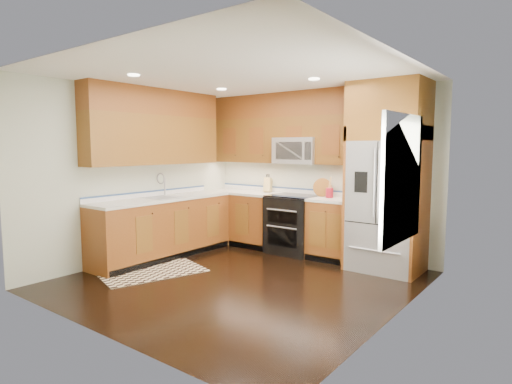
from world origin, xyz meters
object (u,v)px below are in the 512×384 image
Objects in this scene: range at (293,224)px; knife_block at (268,185)px; utensil_crock at (329,191)px; refrigerator at (387,177)px; rug at (152,272)px.

knife_block is (-0.64, 0.19, 0.60)m from range.
refrigerator is at bearing -7.12° from utensil_crock.
range is 2.93× the size of utensil_crock.
range is 0.89m from knife_block.
refrigerator reaches higher than rug.
utensil_crock reaches higher than range.
refrigerator is 3.49m from rug.
knife_block is 1.25m from utensil_crock.
utensil_crock is at bearing 7.49° from range.
rug is at bearing -97.78° from knife_block.
utensil_crock is at bearing 172.88° from refrigerator.
utensil_crock is at bearing 72.57° from rug.
refrigerator is 0.98m from utensil_crock.
range is 0.84m from utensil_crock.
rug is at bearing -140.46° from refrigerator.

